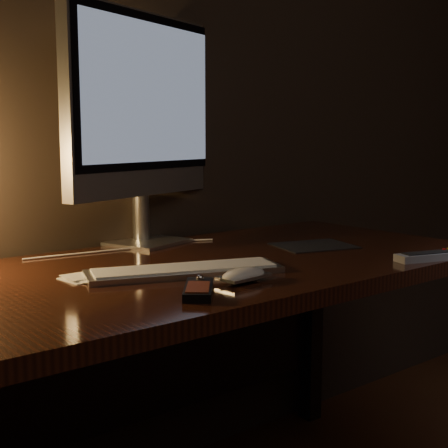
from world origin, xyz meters
TOP-DOWN VIEW (x-y plane):
  - desk at (0.00, 1.93)m, footprint 1.60×0.75m
  - monitor at (0.05, 2.18)m, footprint 0.61×0.25m
  - keyboard at (-0.10, 1.78)m, footprint 0.47×0.27m
  - mousepad at (0.40, 1.85)m, footprint 0.26×0.23m
  - mouse at (-0.05, 1.63)m, footprint 0.12×0.07m
  - media_remote at (-0.19, 1.61)m, footprint 0.14×0.15m
  - tv_remote at (0.48, 1.52)m, footprint 0.19×0.10m
  - papers at (-0.29, 1.88)m, footprint 0.14×0.10m
  - cable at (-0.04, 2.15)m, footprint 0.55×0.19m

SIDE VIEW (x-z plane):
  - desk at x=0.00m, z-range 0.25..1.00m
  - mousepad at x=0.40m, z-range 0.75..0.75m
  - cable at x=-0.04m, z-range 0.75..0.75m
  - papers at x=-0.29m, z-range 0.75..0.76m
  - keyboard at x=-0.10m, z-range 0.75..0.77m
  - media_remote at x=-0.19m, z-range 0.75..0.77m
  - tv_remote at x=0.48m, z-range 0.75..0.77m
  - mouse at x=-0.05m, z-range 0.75..0.77m
  - monitor at x=0.05m, z-range 0.81..1.47m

